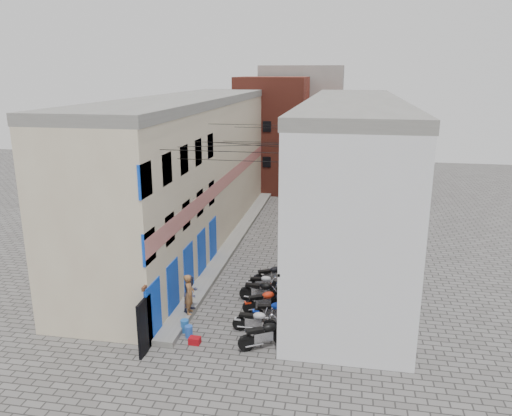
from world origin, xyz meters
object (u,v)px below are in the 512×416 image
Objects in this scene: motorcycle_a at (264,333)px; person_b at (191,293)px; water_jug_near at (189,331)px; motorcycle_b at (255,320)px; red_crate at (195,341)px; motorcycle_c at (272,310)px; motorcycle_e at (261,290)px; motorcycle_g at (271,274)px; motorcycle_f at (262,282)px; motorcycle_d at (264,300)px; person_a at (189,294)px; water_jug_far at (185,326)px.

motorcycle_a is 1.29× the size of person_b.
motorcycle_b is at bearing 19.86° from water_jug_near.
motorcycle_c is at bearing 40.82° from red_crate.
motorcycle_e is 2.05m from motorcycle_g.
motorcycle_c is 3.84× the size of water_jug_near.
motorcycle_f is 3.82× the size of red_crate.
motorcycle_d is at bearing -52.11° from person_b.
motorcycle_a reaches higher than motorcycle_d.
motorcycle_a is at bearing -126.66° from person_a.
motorcycle_f is at bearing 65.80° from water_jug_near.
person_b reaches higher than water_jug_near.
person_b is at bearing -99.59° from motorcycle_d.
person_a is (-3.60, -0.36, 0.60)m from motorcycle_c.
person_a is at bearing 106.23° from water_jug_near.
person_a is 1.48m from water_jug_far.
person_b is at bearing 95.97° from water_jug_far.
motorcycle_a is 1.30m from motorcycle_b.
motorcycle_b is at bearing -112.09° from person_a.
water_jug_near is 0.62m from red_crate.
red_crate is at bearing -45.29° from motorcycle_g.
motorcycle_a is 1.25× the size of motorcycle_f.
motorcycle_b is 2.73m from water_jug_near.
red_crate is at bearing -61.40° from motorcycle_d.
motorcycle_c is 4.22× the size of red_crate.
person_a reaches higher than motorcycle_a.
motorcycle_e is (-0.22, 2.80, 0.06)m from motorcycle_b.
motorcycle_f is 3.48× the size of water_jug_near.
motorcycle_d reaches higher than motorcycle_g.
motorcycle_f is at bearing -20.03° from person_b.
motorcycle_b reaches higher than motorcycle_f.
red_crate is (-2.10, -6.24, -0.43)m from motorcycle_g.
person_a is (-2.94, -4.22, 0.58)m from motorcycle_g.
motorcycle_e reaches higher than water_jug_near.
water_jug_near is (-2.55, -0.92, -0.30)m from motorcycle_b.
motorcycle_f is 5.35m from water_jug_near.
motorcycle_d is 1.01× the size of motorcycle_g.
motorcycle_a reaches higher than water_jug_near.
motorcycle_c is at bearing 149.93° from motorcycle_a.
motorcycle_a is 4.35× the size of water_jug_near.
person_a is at bearing 112.62° from red_crate.
red_crate is (-2.76, -2.38, -0.41)m from motorcycle_c.
person_b reaches higher than motorcycle_g.
motorcycle_a is 6.04m from motorcycle_g.
motorcycle_d reaches higher than motorcycle_b.
red_crate is at bearing -115.16° from motorcycle_a.
motorcycle_e is 1.17m from motorcycle_f.
motorcycle_g is 1.09× the size of person_a.
motorcycle_a is at bearing 14.54° from motorcycle_e.
motorcycle_g is at bearing 155.79° from motorcycle_d.
water_jug_near is (-2.62, -2.76, -0.32)m from motorcycle_d.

